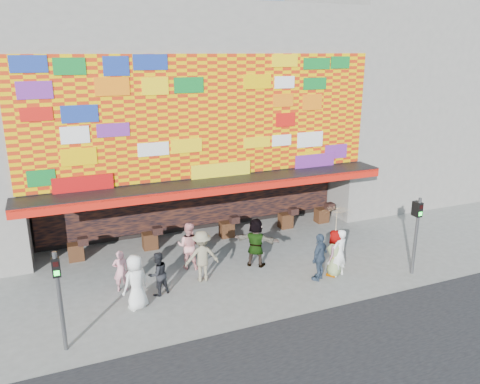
{
  "coord_description": "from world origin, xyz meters",
  "views": [
    {
      "loc": [
        -5.99,
        -13.9,
        8.1
      ],
      "look_at": [
        0.58,
        2.0,
        2.9
      ],
      "focal_mm": 35.0,
      "sensor_mm": 36.0,
      "label": 1
    }
  ],
  "objects_px": {
    "signal_left": "(59,290)",
    "ped_b": "(121,271)",
    "ped_c": "(158,274)",
    "parasol": "(337,220)",
    "ped_a": "(136,282)",
    "ped_f": "(256,242)",
    "ped_g": "(335,253)",
    "ped_h": "(339,253)",
    "ped_e": "(320,257)",
    "signal_right": "(417,227)",
    "ped_i": "(189,246)",
    "ped_d": "(202,256)"
  },
  "relations": [
    {
      "from": "ped_e",
      "to": "ped_i",
      "type": "bearing_deg",
      "value": -67.37
    },
    {
      "from": "signal_right",
      "to": "ped_g",
      "type": "distance_m",
      "value": 3.16
    },
    {
      "from": "ped_a",
      "to": "ped_i",
      "type": "xyz_separation_m",
      "value": [
        2.43,
        2.24,
        -0.01
      ]
    },
    {
      "from": "ped_h",
      "to": "ped_c",
      "type": "bearing_deg",
      "value": -26.48
    },
    {
      "from": "signal_left",
      "to": "ped_b",
      "type": "bearing_deg",
      "value": 54.79
    },
    {
      "from": "ped_c",
      "to": "ped_d",
      "type": "bearing_deg",
      "value": 172.36
    },
    {
      "from": "signal_right",
      "to": "ped_i",
      "type": "bearing_deg",
      "value": 154.21
    },
    {
      "from": "ped_a",
      "to": "ped_g",
      "type": "height_order",
      "value": "ped_a"
    },
    {
      "from": "ped_c",
      "to": "ped_g",
      "type": "xyz_separation_m",
      "value": [
        6.43,
        -1.06,
        0.11
      ]
    },
    {
      "from": "ped_c",
      "to": "ped_e",
      "type": "xyz_separation_m",
      "value": [
        5.71,
        -1.15,
        0.13
      ]
    },
    {
      "from": "ped_h",
      "to": "ped_f",
      "type": "bearing_deg",
      "value": -54.49
    },
    {
      "from": "ped_d",
      "to": "ped_h",
      "type": "relative_size",
      "value": 1.05
    },
    {
      "from": "signal_left",
      "to": "ped_b",
      "type": "xyz_separation_m",
      "value": [
        2.01,
        2.86,
        -1.1
      ]
    },
    {
      "from": "ped_c",
      "to": "parasol",
      "type": "height_order",
      "value": "parasol"
    },
    {
      "from": "ped_d",
      "to": "ped_g",
      "type": "bearing_deg",
      "value": 167.28
    },
    {
      "from": "signal_right",
      "to": "ped_a",
      "type": "xyz_separation_m",
      "value": [
        -10.11,
        1.46,
        -0.92
      ]
    },
    {
      "from": "signal_left",
      "to": "ped_c",
      "type": "distance_m",
      "value": 3.93
    },
    {
      "from": "ped_i",
      "to": "parasol",
      "type": "xyz_separation_m",
      "value": [
        4.85,
        -2.68,
        1.28
      ]
    },
    {
      "from": "signal_right",
      "to": "ped_a",
      "type": "relative_size",
      "value": 1.6
    },
    {
      "from": "ped_d",
      "to": "ped_i",
      "type": "height_order",
      "value": "ped_d"
    },
    {
      "from": "ped_d",
      "to": "ped_e",
      "type": "xyz_separation_m",
      "value": [
        3.99,
        -1.58,
        -0.05
      ]
    },
    {
      "from": "parasol",
      "to": "ped_d",
      "type": "bearing_deg",
      "value": 162.54
    },
    {
      "from": "ped_g",
      "to": "ped_i",
      "type": "bearing_deg",
      "value": -68.59
    },
    {
      "from": "ped_g",
      "to": "parasol",
      "type": "relative_size",
      "value": 0.91
    },
    {
      "from": "signal_left",
      "to": "ped_g",
      "type": "height_order",
      "value": "signal_left"
    },
    {
      "from": "ped_a",
      "to": "ped_f",
      "type": "relative_size",
      "value": 0.96
    },
    {
      "from": "ped_f",
      "to": "ped_h",
      "type": "xyz_separation_m",
      "value": [
        2.51,
        -1.97,
        -0.06
      ]
    },
    {
      "from": "ped_a",
      "to": "ped_f",
      "type": "distance_m",
      "value": 5.1
    },
    {
      "from": "ped_c",
      "to": "ped_i",
      "type": "bearing_deg",
      "value": -155.71
    },
    {
      "from": "ped_c",
      "to": "ped_h",
      "type": "distance_m",
      "value": 6.66
    },
    {
      "from": "ped_e",
      "to": "ped_h",
      "type": "relative_size",
      "value": 0.99
    },
    {
      "from": "signal_right",
      "to": "ped_a",
      "type": "distance_m",
      "value": 10.25
    },
    {
      "from": "ped_g",
      "to": "ped_h",
      "type": "xyz_separation_m",
      "value": [
        0.13,
        -0.1,
        0.02
      ]
    },
    {
      "from": "ped_b",
      "to": "ped_i",
      "type": "xyz_separation_m",
      "value": [
        2.71,
        0.85,
        0.17
      ]
    },
    {
      "from": "signal_right",
      "to": "ped_i",
      "type": "relative_size",
      "value": 1.63
    },
    {
      "from": "ped_g",
      "to": "ped_d",
      "type": "bearing_deg",
      "value": -57.15
    },
    {
      "from": "signal_right",
      "to": "ped_a",
      "type": "height_order",
      "value": "signal_right"
    },
    {
      "from": "signal_right",
      "to": "ped_c",
      "type": "distance_m",
      "value": 9.54
    },
    {
      "from": "signal_left",
      "to": "ped_e",
      "type": "xyz_separation_m",
      "value": [
        8.86,
        0.93,
        -0.96
      ]
    },
    {
      "from": "ped_g",
      "to": "parasol",
      "type": "xyz_separation_m",
      "value": [
        0.0,
        -0.0,
        1.31
      ]
    },
    {
      "from": "ped_g",
      "to": "parasol",
      "type": "height_order",
      "value": "parasol"
    },
    {
      "from": "ped_c",
      "to": "parasol",
      "type": "distance_m",
      "value": 6.67
    },
    {
      "from": "signal_right",
      "to": "ped_h",
      "type": "relative_size",
      "value": 1.64
    },
    {
      "from": "ped_b",
      "to": "ped_e",
      "type": "height_order",
      "value": "ped_e"
    },
    {
      "from": "ped_c",
      "to": "ped_b",
      "type": "bearing_deg",
      "value": -55.56
    },
    {
      "from": "ped_i",
      "to": "ped_e",
      "type": "bearing_deg",
      "value": 176.72
    },
    {
      "from": "ped_b",
      "to": "ped_g",
      "type": "xyz_separation_m",
      "value": [
        7.56,
        -1.83,
        0.13
      ]
    },
    {
      "from": "ped_d",
      "to": "ped_f",
      "type": "height_order",
      "value": "ped_f"
    },
    {
      "from": "ped_a",
      "to": "ped_d",
      "type": "bearing_deg",
      "value": 175.59
    },
    {
      "from": "signal_left",
      "to": "ped_i",
      "type": "distance_m",
      "value": 6.08
    }
  ]
}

